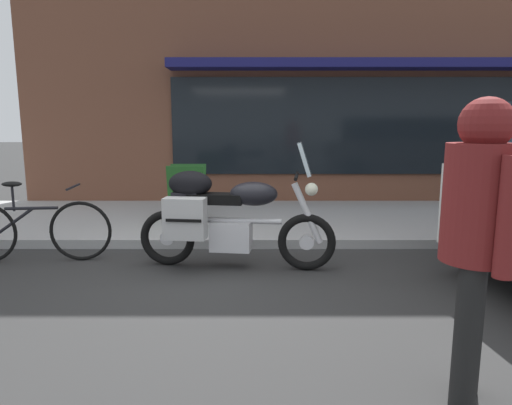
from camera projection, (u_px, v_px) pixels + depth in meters
ground_plane at (212, 284)px, 4.46m from camera, size 80.00×80.00×0.00m
touring_motorcycle at (225, 215)px, 4.88m from camera, size 2.18×0.64×1.39m
parked_bicycle at (35, 229)px, 5.15m from camera, size 1.75×0.48×0.94m
pedestrian_walking at (481, 218)px, 2.40m from camera, size 0.42×0.56×1.71m
sandwich_board_sign at (189, 193)px, 6.83m from camera, size 0.55×0.40×0.85m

